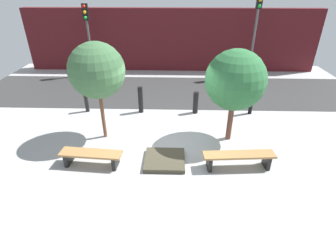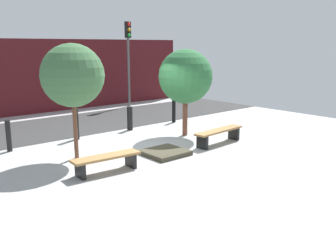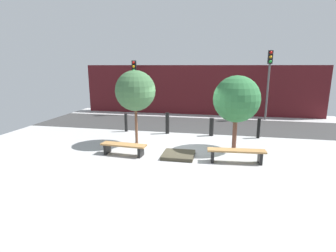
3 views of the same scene
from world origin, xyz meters
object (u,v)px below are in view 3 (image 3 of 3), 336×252
object	(u,v)px
planter_bed	(178,155)
traffic_light_west	(134,78)
bench_right	(236,153)
bollard_right	(259,128)
bollard_left	(167,123)
bollard_center	(211,127)
tree_behind_left_bench	(135,91)
traffic_light_mid_west	(269,73)
bench_left	(124,147)
bollard_far_left	(126,123)
tree_behind_right_bench	(237,99)

from	to	relation	value
planter_bed	traffic_light_west	size ratio (longest dim) A/B	0.32
bench_right	bollard_right	world-z (taller)	bollard_right
bollard_left	bollard_right	world-z (taller)	bollard_left
bollard_center	bollard_right	xyz separation A→B (m)	(2.16, 0.00, 0.03)
bollard_left	traffic_light_west	distance (m)	5.89
tree_behind_left_bench	traffic_light_west	distance (m)	6.82
bench_right	traffic_light_west	size ratio (longest dim) A/B	0.55
traffic_light_mid_west	bollard_left	bearing A→B (deg)	-139.56
tree_behind_left_bench	bollard_center	bearing A→B (deg)	31.25
bollard_right	planter_bed	bearing A→B (deg)	-134.77
planter_bed	tree_behind_left_bench	xyz separation A→B (m)	(-2.06, 1.36, 2.21)
bench_left	bollard_right	size ratio (longest dim) A/B	1.90
planter_bed	traffic_light_mid_west	xyz separation A→B (m)	(4.25, 7.82, 2.80)
bollard_right	bench_left	bearing A→B (deg)	-146.81
planter_bed	bollard_center	world-z (taller)	bollard_center
bench_left	planter_bed	world-z (taller)	bench_left
bench_right	traffic_light_west	distance (m)	10.44
bollard_far_left	traffic_light_west	size ratio (longest dim) A/B	0.26
bollard_right	traffic_light_mid_west	bearing A→B (deg)	77.50
bollard_center	traffic_light_west	xyz separation A→B (m)	(-5.33, 4.55, 2.08)
tree_behind_left_bench	bollard_center	world-z (taller)	tree_behind_left_bench
bench_right	bollard_center	distance (m)	3.61
bollard_center	bench_left	bearing A→B (deg)	-132.17
tree_behind_right_bench	bench_left	bearing A→B (deg)	-159.24
bench_right	tree_behind_left_bench	distance (m)	4.82
planter_bed	tree_behind_right_bench	xyz separation A→B (m)	(2.06, 1.36, 1.96)
bollard_far_left	traffic_light_mid_west	distance (m)	9.09
bollard_center	traffic_light_west	world-z (taller)	traffic_light_west
bench_left	traffic_light_west	bearing A→B (deg)	109.62
bench_left	bollard_center	xyz separation A→B (m)	(3.14, 3.47, 0.12)
planter_bed	traffic_light_mid_west	bearing A→B (deg)	61.46
bench_left	bench_right	size ratio (longest dim) A/B	0.88
bench_left	planter_bed	bearing A→B (deg)	9.88
planter_bed	bollard_right	world-z (taller)	bollard_right
bench_right	tree_behind_left_bench	bearing A→B (deg)	154.90
bollard_right	tree_behind_right_bench	bearing A→B (deg)	-121.79
planter_bed	bollard_far_left	world-z (taller)	bollard_far_left
planter_bed	tree_behind_left_bench	world-z (taller)	tree_behind_left_bench
planter_bed	tree_behind_left_bench	bearing A→B (deg)	146.53
bench_right	traffic_light_mid_west	distance (m)	8.69
planter_bed	traffic_light_mid_west	size ratio (longest dim) A/B	0.28
bollard_left	traffic_light_mid_west	xyz separation A→B (m)	(5.33, 4.55, 2.34)
bench_right	tree_behind_right_bench	world-z (taller)	tree_behind_right_bench
tree_behind_right_bench	traffic_light_mid_west	world-z (taller)	traffic_light_mid_west
bench_left	traffic_light_mid_west	size ratio (longest dim) A/B	0.42
bench_right	planter_bed	size ratio (longest dim) A/B	1.74
planter_bed	tree_behind_right_bench	size ratio (longest dim) A/B	0.39
bench_left	tree_behind_right_bench	bearing A→B (deg)	25.10
bench_right	bollard_left	distance (m)	4.69
planter_bed	bollard_left	distance (m)	3.48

